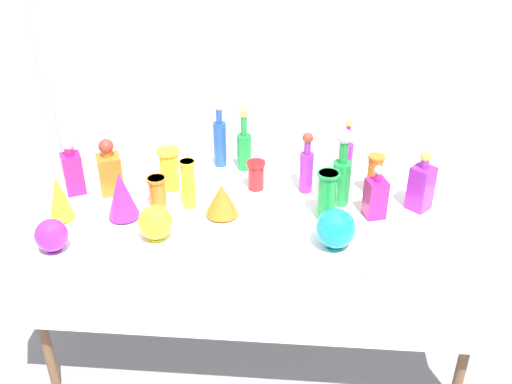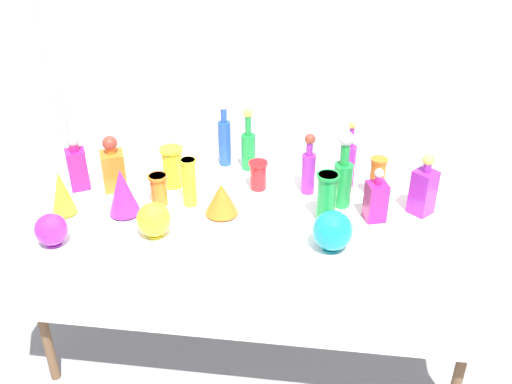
% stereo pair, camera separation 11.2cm
% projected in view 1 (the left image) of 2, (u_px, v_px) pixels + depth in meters
% --- Properties ---
extents(ground_plane, '(40.00, 40.00, 0.00)m').
position_uv_depth(ground_plane, '(256.00, 333.00, 3.01)').
color(ground_plane, gray).
extents(display_table, '(2.04, 1.05, 0.76)m').
position_uv_depth(display_table, '(255.00, 224.00, 2.62)').
color(display_table, white).
rests_on(display_table, ground).
extents(tall_bottle_0, '(0.06, 0.06, 0.31)m').
position_uv_depth(tall_bottle_0, '(306.00, 167.00, 2.72)').
color(tall_bottle_0, purple).
rests_on(tall_bottle_0, display_table).
extents(tall_bottle_1, '(0.06, 0.06, 0.34)m').
position_uv_depth(tall_bottle_1, '(346.00, 161.00, 2.79)').
color(tall_bottle_1, purple).
rests_on(tall_bottle_1, display_table).
extents(tall_bottle_2, '(0.07, 0.07, 0.33)m').
position_uv_depth(tall_bottle_2, '(244.00, 147.00, 2.93)').
color(tall_bottle_2, '#198C38').
rests_on(tall_bottle_2, display_table).
extents(tall_bottle_3, '(0.06, 0.06, 0.35)m').
position_uv_depth(tall_bottle_3, '(220.00, 140.00, 2.96)').
color(tall_bottle_3, blue).
rests_on(tall_bottle_3, display_table).
extents(tall_bottle_4, '(0.09, 0.09, 0.37)m').
position_uv_depth(tall_bottle_4, '(342.00, 174.00, 2.62)').
color(tall_bottle_4, '#198C38').
rests_on(tall_bottle_4, display_table).
extents(square_decanter_0, '(0.12, 0.12, 0.29)m').
position_uv_depth(square_decanter_0, '(72.00, 169.00, 2.72)').
color(square_decanter_0, '#C61972').
rests_on(square_decanter_0, display_table).
extents(square_decanter_1, '(0.13, 0.13, 0.29)m').
position_uv_depth(square_decanter_1, '(421.00, 185.00, 2.59)').
color(square_decanter_1, purple).
rests_on(square_decanter_1, display_table).
extents(square_decanter_2, '(0.11, 0.11, 0.25)m').
position_uv_depth(square_decanter_2, '(375.00, 196.00, 2.54)').
color(square_decanter_2, '#C61972').
rests_on(square_decanter_2, display_table).
extents(square_decanter_3, '(0.14, 0.14, 0.28)m').
position_uv_depth(square_decanter_3, '(110.00, 171.00, 2.72)').
color(square_decanter_3, orange).
rests_on(square_decanter_3, display_table).
extents(slender_vase_0, '(0.10, 0.10, 0.23)m').
position_uv_depth(slender_vase_0, '(327.00, 194.00, 2.51)').
color(slender_vase_0, '#198C38').
rests_on(slender_vase_0, display_table).
extents(slender_vase_1, '(0.08, 0.08, 0.21)m').
position_uv_depth(slender_vase_1, '(375.00, 174.00, 2.71)').
color(slender_vase_1, orange).
rests_on(slender_vase_1, display_table).
extents(slender_vase_2, '(0.08, 0.08, 0.24)m').
position_uv_depth(slender_vase_2, '(188.00, 183.00, 2.60)').
color(slender_vase_2, yellow).
rests_on(slender_vase_2, display_table).
extents(slender_vase_3, '(0.11, 0.11, 0.21)m').
position_uv_depth(slender_vase_3, '(169.00, 168.00, 2.76)').
color(slender_vase_3, yellow).
rests_on(slender_vase_3, display_table).
extents(slender_vase_4, '(0.09, 0.09, 0.14)m').
position_uv_depth(slender_vase_4, '(256.00, 174.00, 2.77)').
color(slender_vase_4, red).
rests_on(slender_vase_4, display_table).
extents(slender_vase_5, '(0.09, 0.09, 0.15)m').
position_uv_depth(slender_vase_5, '(157.00, 191.00, 2.62)').
color(slender_vase_5, orange).
rests_on(slender_vase_5, display_table).
extents(fluted_vase_0, '(0.14, 0.14, 0.23)m').
position_uv_depth(fluted_vase_0, '(122.00, 195.00, 2.52)').
color(fluted_vase_0, purple).
rests_on(fluted_vase_0, display_table).
extents(fluted_vase_1, '(0.11, 0.11, 0.21)m').
position_uv_depth(fluted_vase_1, '(59.00, 198.00, 2.51)').
color(fluted_vase_1, yellow).
rests_on(fluted_vase_1, display_table).
extents(fluted_vase_2, '(0.15, 0.15, 0.16)m').
position_uv_depth(fluted_vase_2, '(222.00, 199.00, 2.55)').
color(fluted_vase_2, orange).
rests_on(fluted_vase_2, display_table).
extents(round_bowl_0, '(0.17, 0.17, 0.17)m').
position_uv_depth(round_bowl_0, '(336.00, 229.00, 2.34)').
color(round_bowl_0, teal).
rests_on(round_bowl_0, display_table).
extents(round_bowl_1, '(0.15, 0.15, 0.16)m').
position_uv_depth(round_bowl_1, '(155.00, 222.00, 2.39)').
color(round_bowl_1, yellow).
rests_on(round_bowl_1, display_table).
extents(round_bowl_2, '(0.14, 0.14, 0.14)m').
position_uv_depth(round_bowl_2, '(52.00, 235.00, 2.32)').
color(round_bowl_2, purple).
rests_on(round_bowl_2, display_table).
extents(price_tag_left, '(0.05, 0.02, 0.04)m').
position_uv_depth(price_tag_left, '(374.00, 278.00, 2.17)').
color(price_tag_left, white).
rests_on(price_tag_left, display_table).
extents(cardboard_box_behind_left, '(0.55, 0.53, 0.37)m').
position_uv_depth(cardboard_box_behind_left, '(314.00, 208.00, 3.83)').
color(cardboard_box_behind_left, tan).
rests_on(cardboard_box_behind_left, ground).
extents(cardboard_box_behind_right, '(0.50, 0.37, 0.40)m').
position_uv_depth(cardboard_box_behind_right, '(184.00, 198.00, 3.91)').
color(cardboard_box_behind_right, tan).
rests_on(cardboard_box_behind_right, ground).
extents(canopy_pole, '(0.18, 0.18, 2.26)m').
position_uv_depth(canopy_pole, '(52.00, 122.00, 3.24)').
color(canopy_pole, silver).
rests_on(canopy_pole, ground).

